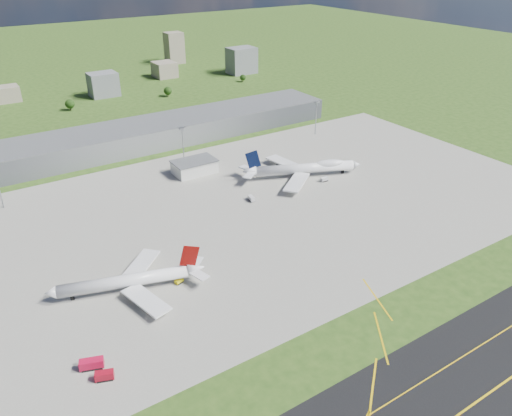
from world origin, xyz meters
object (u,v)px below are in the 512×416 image
airliner_red_twin (130,281)px  airliner_blue_quad (305,168)px  tug_yellow (179,281)px  van_white_far (324,179)px  crash_tender (105,376)px  van_white_near (251,199)px  fire_truck (92,364)px

airliner_red_twin → airliner_blue_quad: bearing=-141.6°
tug_yellow → van_white_far: size_ratio=0.83×
crash_tender → van_white_far: bearing=47.4°
airliner_red_twin → van_white_near: 96.42m
tug_yellow → van_white_far: (119.52, 46.34, 0.32)m
crash_tender → van_white_near: (111.55, 84.10, -0.26)m
crash_tender → tug_yellow: size_ratio=1.63×
airliner_red_twin → van_white_near: size_ratio=11.39×
airliner_blue_quad → crash_tender: size_ratio=10.65×
van_white_far → tug_yellow: bearing=-155.3°
fire_truck → van_white_near: (113.59, 76.70, -0.43)m
van_white_near → airliner_blue_quad: bearing=-70.3°
fire_truck → tug_yellow: 53.75m
airliner_blue_quad → van_white_near: bearing=-144.9°
fire_truck → crash_tender: size_ratio=1.29×
airliner_blue_quad → van_white_far: size_ratio=14.44×
airliner_blue_quad → van_white_near: airliner_blue_quad is taller
fire_truck → van_white_far: (165.36, 74.38, -0.53)m
crash_tender → van_white_far: crash_tender is taller
airliner_red_twin → fire_truck: (-26.92, -34.59, -2.96)m
airliner_blue_quad → fire_truck: airliner_blue_quad is taller
fire_truck → airliner_red_twin: bearing=71.8°
van_white_near → airliner_red_twin: bearing=123.1°
airliner_red_twin → van_white_far: bearing=-147.1°
airliner_red_twin → fire_truck: bearing=69.0°
van_white_far → fire_truck: bearing=-152.3°
airliner_red_twin → tug_yellow: 20.38m
airliner_blue_quad → van_white_far: bearing=-42.2°
crash_tender → van_white_near: 139.70m
airliner_red_twin → van_white_far: size_ratio=12.80×
airliner_red_twin → airliner_blue_quad: size_ratio=0.89×
airliner_red_twin → tug_yellow: airliner_red_twin is taller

